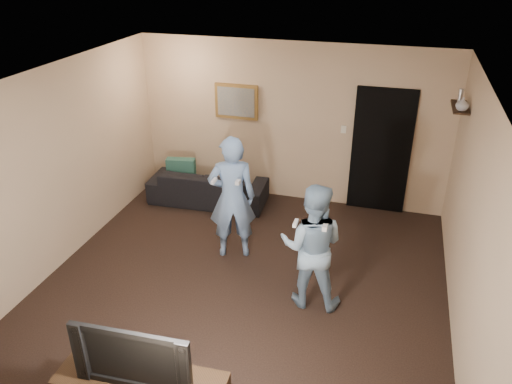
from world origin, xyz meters
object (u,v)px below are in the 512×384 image
(television, at_px, (137,351))
(sofa, at_px, (208,186))
(wii_player_right, at_px, (312,246))
(wii_player_left, at_px, (232,198))

(television, bearing_deg, sofa, 100.60)
(sofa, distance_m, wii_player_right, 3.01)
(television, height_order, wii_player_left, wii_player_left)
(sofa, height_order, television, television)
(wii_player_left, xyz_separation_m, wii_player_right, (1.21, -0.73, -0.09))
(sofa, height_order, wii_player_left, wii_player_left)
(wii_player_right, bearing_deg, sofa, 135.20)
(sofa, bearing_deg, wii_player_left, 120.40)
(sofa, xyz_separation_m, wii_player_left, (0.89, -1.36, 0.59))
(sofa, xyz_separation_m, television, (0.99, -4.17, 0.54))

